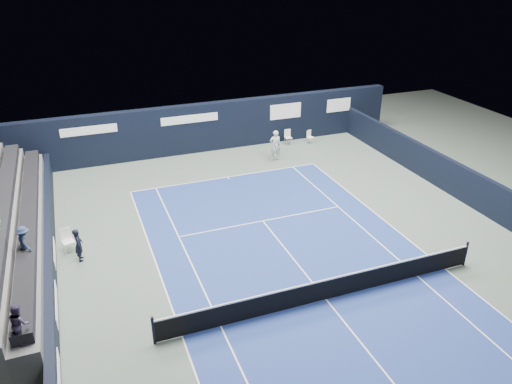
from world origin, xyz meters
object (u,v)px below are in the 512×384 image
(folding_chair_back_a, at_px, (288,134))
(line_judge_chair, at_px, (67,239))
(folding_chair_back_b, at_px, (310,136))
(tennis_player, at_px, (275,145))
(tennis_net, at_px, (327,289))

(folding_chair_back_a, xyz_separation_m, line_judge_chair, (-14.28, -8.71, -0.04))
(folding_chair_back_b, bearing_deg, tennis_player, -170.21)
(line_judge_chair, bearing_deg, tennis_player, 12.02)
(folding_chair_back_b, bearing_deg, tennis_net, -134.34)
(folding_chair_back_a, xyz_separation_m, tennis_player, (-1.88, -2.30, 0.29))
(line_judge_chair, height_order, tennis_player, tennis_player)
(folding_chair_back_a, xyz_separation_m, tennis_net, (-5.47, -15.68, -0.15))
(folding_chair_back_a, distance_m, line_judge_chair, 16.73)
(tennis_net, distance_m, tennis_player, 13.86)
(tennis_player, bearing_deg, folding_chair_back_a, 50.67)
(folding_chair_back_b, height_order, tennis_player, tennis_player)
(folding_chair_back_b, height_order, tennis_net, tennis_net)
(line_judge_chair, xyz_separation_m, tennis_net, (8.81, -6.97, -0.10))
(folding_chair_back_a, relative_size, line_judge_chair, 0.91)
(folding_chair_back_b, xyz_separation_m, tennis_net, (-6.92, -15.29, 0.01))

